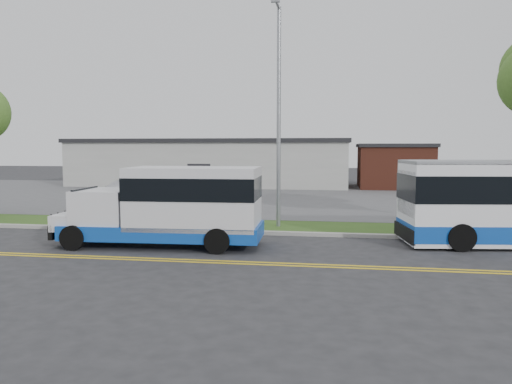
% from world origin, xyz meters
% --- Properties ---
extents(ground, '(140.00, 140.00, 0.00)m').
position_xyz_m(ground, '(0.00, 0.00, 0.00)').
color(ground, '#28282B').
rests_on(ground, ground).
extents(lane_line_north, '(70.00, 0.12, 0.01)m').
position_xyz_m(lane_line_north, '(0.00, -3.85, 0.01)').
color(lane_line_north, gold).
rests_on(lane_line_north, ground).
extents(lane_line_south, '(70.00, 0.12, 0.01)m').
position_xyz_m(lane_line_south, '(0.00, -4.15, 0.01)').
color(lane_line_south, gold).
rests_on(lane_line_south, ground).
extents(curb, '(80.00, 0.30, 0.15)m').
position_xyz_m(curb, '(0.00, 1.10, 0.07)').
color(curb, '#9E9B93').
rests_on(curb, ground).
extents(verge, '(80.00, 3.30, 0.10)m').
position_xyz_m(verge, '(0.00, 2.90, 0.05)').
color(verge, '#2E521B').
rests_on(verge, ground).
extents(parking_lot, '(80.00, 25.00, 0.10)m').
position_xyz_m(parking_lot, '(0.00, 17.00, 0.05)').
color(parking_lot, '#4C4C4F').
rests_on(parking_lot, ground).
extents(commercial_building, '(25.40, 10.40, 4.35)m').
position_xyz_m(commercial_building, '(-6.00, 27.00, 2.18)').
color(commercial_building, '#9E9E99').
rests_on(commercial_building, ground).
extents(brick_wing, '(6.30, 7.30, 3.90)m').
position_xyz_m(brick_wing, '(10.50, 26.00, 1.96)').
color(brick_wing, brown).
rests_on(brick_wing, ground).
extents(streetlight_near, '(0.35, 1.53, 9.50)m').
position_xyz_m(streetlight_near, '(3.00, 2.73, 5.23)').
color(streetlight_near, gray).
rests_on(streetlight_near, verge).
extents(shuttle_bus, '(7.61, 2.81, 2.88)m').
position_xyz_m(shuttle_bus, '(-0.26, -1.77, 1.54)').
color(shuttle_bus, '#0F43A6').
rests_on(shuttle_bus, ground).
extents(parked_car_a, '(2.55, 4.10, 1.27)m').
position_xyz_m(parked_car_a, '(-6.58, 12.27, 0.74)').
color(parked_car_a, '#B3B7BB').
rests_on(parked_car_a, parking_lot).
extents(parked_car_b, '(2.26, 4.50, 1.25)m').
position_xyz_m(parked_car_b, '(-8.87, 12.77, 0.73)').
color(parked_car_b, silver).
rests_on(parked_car_b, parking_lot).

